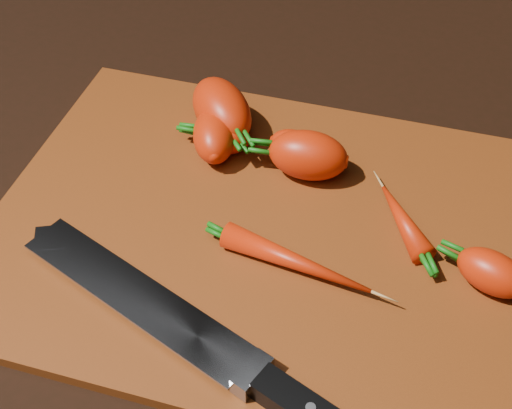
# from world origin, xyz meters

# --- Properties ---
(ground) EXTENTS (2.00, 2.00, 0.01)m
(ground) POSITION_xyz_m (0.00, 0.00, -0.01)
(ground) COLOR black
(cutting_board) EXTENTS (0.50, 0.40, 0.01)m
(cutting_board) POSITION_xyz_m (0.00, 0.00, 0.01)
(cutting_board) COLOR #893A11
(cutting_board) RESTS_ON ground
(carrot_0) EXTENTS (0.06, 0.04, 0.04)m
(carrot_0) POSITION_xyz_m (-0.06, 0.10, 0.03)
(carrot_0) COLOR red
(carrot_0) RESTS_ON cutting_board
(carrot_1) EXTENTS (0.11, 0.11, 0.06)m
(carrot_1) POSITION_xyz_m (-0.07, 0.13, 0.04)
(carrot_1) COLOR red
(carrot_1) RESTS_ON cutting_board
(carrot_2) EXTENTS (0.07, 0.09, 0.04)m
(carrot_2) POSITION_xyz_m (-0.07, 0.09, 0.03)
(carrot_2) COLOR red
(carrot_2) RESTS_ON cutting_board
(carrot_3) EXTENTS (0.08, 0.05, 0.05)m
(carrot_3) POSITION_xyz_m (0.03, 0.08, 0.04)
(carrot_3) COLOR red
(carrot_3) RESTS_ON cutting_board
(carrot_4) EXTENTS (0.05, 0.04, 0.03)m
(carrot_4) POSITION_xyz_m (0.01, 0.10, 0.03)
(carrot_4) COLOR red
(carrot_4) RESTS_ON cutting_board
(carrot_5) EXTENTS (0.07, 0.06, 0.04)m
(carrot_5) POSITION_xyz_m (0.22, -0.01, 0.03)
(carrot_5) COLOR red
(carrot_5) RESTS_ON cutting_board
(carrot_6) EXTENTS (0.14, 0.05, 0.03)m
(carrot_6) POSITION_xyz_m (0.05, -0.04, 0.02)
(carrot_6) COLOR red
(carrot_6) RESTS_ON cutting_board
(carrot_7) EXTENTS (0.07, 0.09, 0.02)m
(carrot_7) POSITION_xyz_m (0.14, 0.03, 0.02)
(carrot_7) COLOR red
(carrot_7) RESTS_ON cutting_board
(knife) EXTENTS (0.38, 0.17, 0.02)m
(knife) POSITION_xyz_m (-0.05, -0.13, 0.02)
(knife) COLOR gray
(knife) RESTS_ON cutting_board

